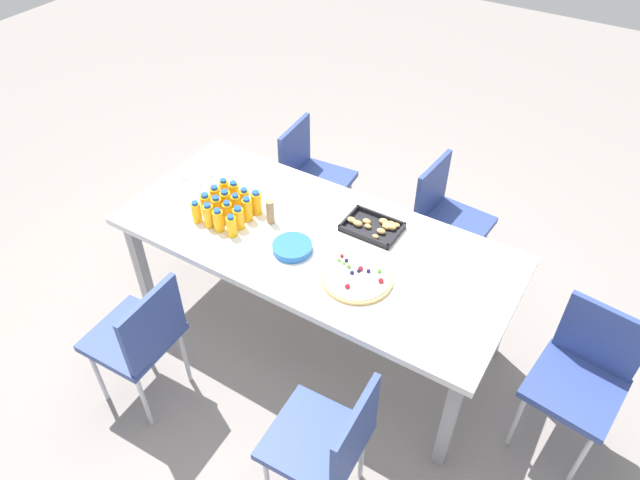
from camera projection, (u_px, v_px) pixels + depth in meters
name	position (u px, v px, depth m)	size (l,w,h in m)	color
ground_plane	(315.00, 328.00, 3.57)	(12.00, 12.00, 0.00)	gray
party_table	(315.00, 246.00, 3.12)	(2.12, 0.95, 0.74)	white
chair_near_left	(141.00, 335.00, 2.89)	(0.42, 0.42, 0.83)	#33478C
chair_far_left	(310.00, 172.00, 3.94)	(0.43, 0.43, 0.83)	#33478C
chair_near_right	(329.00, 441.00, 2.46)	(0.42, 0.42, 0.83)	#33478C
chair_end	(583.00, 372.00, 2.72)	(0.45, 0.45, 0.83)	#33478C
chair_far_right	(446.00, 214.00, 3.60)	(0.43, 0.43, 0.83)	#33478C
juice_bottle_0	(196.00, 212.00, 3.14)	(0.05, 0.05, 0.13)	#FAAC14
juice_bottle_1	(209.00, 216.00, 3.10)	(0.06, 0.06, 0.15)	#F9AD14
juice_bottle_2	(219.00, 221.00, 3.08)	(0.06, 0.06, 0.14)	#F9AE14
juice_bottle_3	(231.00, 226.00, 3.05)	(0.05, 0.05, 0.13)	#F9AD14
juice_bottle_4	(206.00, 205.00, 3.19)	(0.06, 0.06, 0.14)	#F9AE14
juice_bottle_5	(217.00, 208.00, 3.16)	(0.06, 0.06, 0.14)	#F9AD14
juice_bottle_6	(228.00, 213.00, 3.13)	(0.05, 0.05, 0.14)	#FAAD14
juice_bottle_7	(238.00, 218.00, 3.10)	(0.06, 0.06, 0.13)	#FAAC14
juice_bottle_8	(215.00, 197.00, 3.23)	(0.06, 0.06, 0.14)	#F9AC14
juice_bottle_9	(226.00, 202.00, 3.20)	(0.06, 0.06, 0.14)	#FAAE14
juice_bottle_10	(236.00, 206.00, 3.17)	(0.05, 0.05, 0.14)	#FAAD14
juice_bottle_11	(247.00, 209.00, 3.15)	(0.06, 0.06, 0.15)	#FAAE14
juice_bottle_12	(224.00, 190.00, 3.28)	(0.05, 0.05, 0.14)	#F9AE14
juice_bottle_13	(234.00, 193.00, 3.25)	(0.06, 0.06, 0.15)	#F9AC14
juice_bottle_14	(245.00, 200.00, 3.22)	(0.06, 0.06, 0.14)	#F9AC14
juice_bottle_15	(257.00, 203.00, 3.19)	(0.06, 0.06, 0.15)	#F9AE14
fruit_pizza	(357.00, 277.00, 2.84)	(0.36, 0.36, 0.05)	tan
snack_tray	(374.00, 227.00, 3.12)	(0.30, 0.22, 0.04)	black
plate_stack	(292.00, 247.00, 2.99)	(0.21, 0.21, 0.04)	blue
napkin_stack	(198.00, 175.00, 3.49)	(0.15, 0.15, 0.02)	white
cardboard_tube	(270.00, 212.00, 3.13)	(0.04, 0.04, 0.14)	#9E7A56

